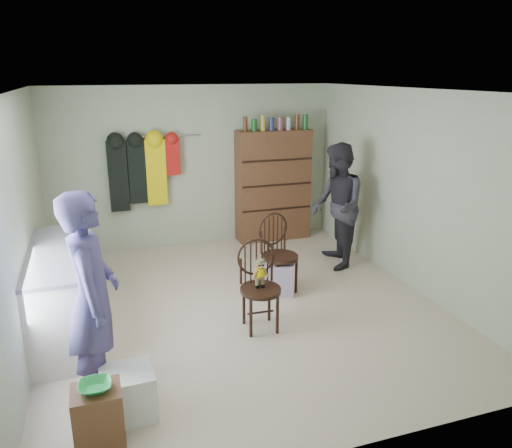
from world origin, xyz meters
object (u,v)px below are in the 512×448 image
object	(u,v)px
counter	(63,292)
dresser	(273,185)
chair_far	(278,250)
chair_front	(259,280)

from	to	relation	value
counter	dresser	xyz separation A→B (m)	(3.20, 2.30, 0.44)
counter	chair_far	size ratio (longest dim) A/B	1.87
counter	chair_front	distance (m)	2.06
counter	chair_front	bearing A→B (deg)	-14.59
counter	chair_far	xyz separation A→B (m)	(2.53, 0.34, 0.06)
counter	chair_far	world-z (taller)	chair_far
chair_front	chair_far	xyz separation A→B (m)	(0.54, 0.85, -0.01)
dresser	chair_front	bearing A→B (deg)	-113.18
counter	chair_front	xyz separation A→B (m)	(1.99, -0.52, 0.07)
chair_far	dresser	xyz separation A→B (m)	(0.67, 1.96, 0.38)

